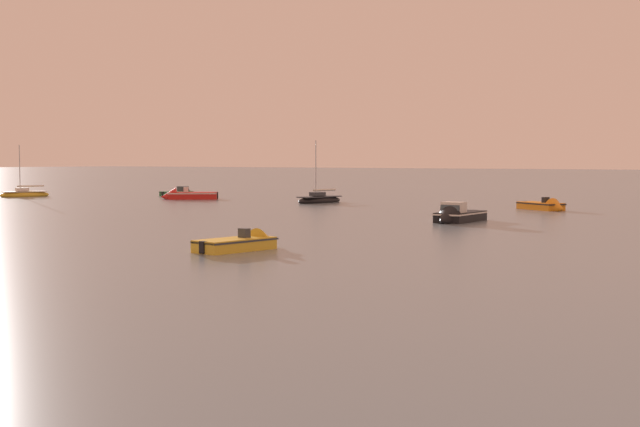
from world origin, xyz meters
The scene contains 7 objects.
motorboat_moored_0 centered at (-34.13, 73.57, 0.31)m, with size 6.75×5.80×2.29m.
motorboat_moored_1 centered at (-41.03, 80.43, 0.28)m, with size 2.85×5.08×1.83m.
sailboat_moored_0 centered at (-16.13, 75.49, 0.31)m, with size 3.01×6.59×7.12m.
motorboat_moored_2 centered at (7.77, 32.65, 0.24)m, with size 2.51×5.39×1.78m.
motorboat_moored_3 centered at (8.64, 56.84, 0.35)m, with size 2.20×6.18×2.31m.
sailboat_moored_2 centered at (-55.80, 67.43, 0.30)m, with size 4.05×6.41×6.88m.
motorboat_moored_6 centered at (9.19, 75.71, 0.26)m, with size 5.77×4.62×1.92m.
Camera 1 is at (36.10, -2.84, 4.77)m, focal length 48.44 mm.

